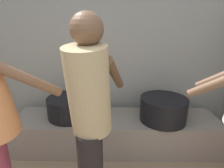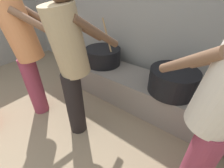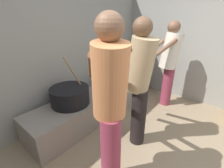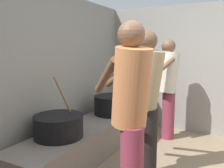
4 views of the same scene
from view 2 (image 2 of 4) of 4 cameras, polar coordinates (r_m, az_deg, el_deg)
The scene contains 7 objects.
block_enclosure_rear at distance 2.82m, azimuth 2.04°, elevation 23.81°, with size 4.91×0.20×2.21m, color gray.
hearth_ledge at distance 2.41m, azimuth 6.98°, elevation -1.14°, with size 2.61×0.60×0.43m, color slate.
cooking_pot_main at distance 2.57m, azimuth -3.35°, elevation 10.21°, with size 0.57×0.57×0.71m.
cooking_pot_secondary at distance 2.00m, azimuth 21.36°, elevation 1.07°, with size 0.57×0.57×0.29m.
cook_in_orange_shirt at distance 2.08m, azimuth -29.38°, elevation 12.04°, with size 0.69×0.73×1.67m.
cook_in_tan_shirt at distance 1.57m, azimuth -14.90°, elevation 8.66°, with size 0.46×0.73×1.65m.
cook_in_cream_shirt at distance 1.16m, azimuth 34.67°, elevation -8.19°, with size 0.72×0.65×1.60m.
Camera 2 is at (1.61, 0.20, 1.58)m, focal length 24.97 mm.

